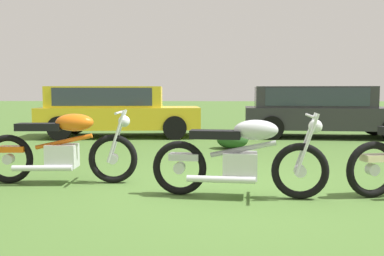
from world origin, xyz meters
name	(u,v)px	position (x,y,z in m)	size (l,w,h in m)	color
ground_plane	(228,190)	(0.00, 0.00, 0.00)	(120.00, 120.00, 0.00)	#476B2D
motorcycle_orange	(62,148)	(-2.27, 0.30, 0.49)	(2.12, 0.64, 1.02)	black
motorcycle_silver	(241,157)	(0.13, -0.33, 0.48)	(2.10, 0.64, 1.02)	black
car_yellow	(114,108)	(-3.00, 6.32, 0.84)	(4.60, 2.29, 1.43)	gold
car_charcoal	(319,108)	(2.82, 6.45, 0.83)	(4.63, 2.10, 1.43)	#2D2D33
shrub_low	(232,140)	(0.26, 3.93, 0.20)	(0.70, 0.60, 0.41)	#234D1E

